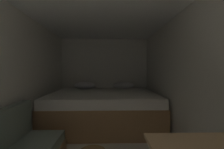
{
  "coord_description": "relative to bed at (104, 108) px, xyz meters",
  "views": [
    {
      "loc": [
        0.1,
        -0.37,
        1.24
      ],
      "look_at": [
        0.18,
        2.63,
        1.16
      ],
      "focal_mm": 24.84,
      "sensor_mm": 36.0,
      "label": 1
    }
  ],
  "objects": [
    {
      "name": "bed",
      "position": [
        0.0,
        0.0,
        0.0
      ],
      "size": [
        2.32,
        1.8,
        0.93
      ],
      "color": "#9E7247",
      "rests_on": "ground"
    },
    {
      "name": "wall_left",
      "position": [
        -1.25,
        -1.38,
        0.69
      ],
      "size": [
        0.05,
        4.64,
        2.14
      ],
      "primitive_type": "cube",
      "color": "silver",
      "rests_on": "ground"
    },
    {
      "name": "wall_back",
      "position": [
        0.0,
        0.96,
        0.69
      ],
      "size": [
        2.54,
        0.05,
        2.14
      ],
      "primitive_type": "cube",
      "color": "silver",
      "rests_on": "ground"
    },
    {
      "name": "ceiling_slab",
      "position": [
        0.0,
        -1.38,
        1.79
      ],
      "size": [
        2.54,
        4.64,
        0.05
      ],
      "primitive_type": "cube",
      "color": "white",
      "rests_on": "wall_left"
    },
    {
      "name": "wall_right",
      "position": [
        1.25,
        -1.38,
        0.69
      ],
      "size": [
        0.05,
        4.64,
        2.14
      ],
      "primitive_type": "cube",
      "color": "silver",
      "rests_on": "ground"
    }
  ]
}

